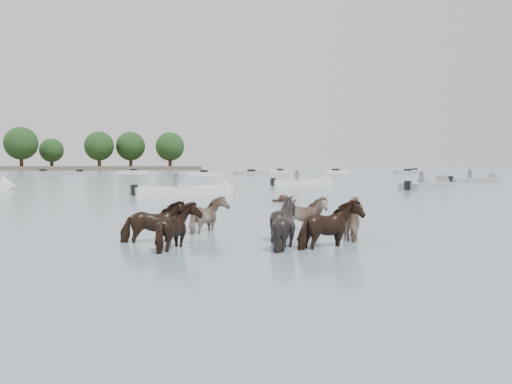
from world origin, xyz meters
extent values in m
plane|color=slate|center=(0.00, 0.00, 0.00)|extent=(400.00, 400.00, 0.00)
imported|color=black|center=(-1.05, 0.33, 0.36)|extent=(1.55, 0.83, 1.26)
imported|color=#86725B|center=(0.42, 2.02, 0.34)|extent=(1.21, 1.36, 1.22)
imported|color=black|center=(2.04, 0.42, 0.39)|extent=(1.48, 1.40, 1.32)
imported|color=gray|center=(2.91, 1.94, 0.34)|extent=(1.59, 1.12, 1.23)
imported|color=black|center=(-0.48, -0.78, 0.36)|extent=(1.10, 1.28, 1.27)
imported|color=black|center=(1.78, -1.02, 0.38)|extent=(1.50, 1.42, 1.31)
imported|color=black|center=(2.72, -1.19, 0.39)|extent=(1.71, 1.35, 1.32)
imported|color=#866C5A|center=(3.85, 0.15, 0.37)|extent=(1.36, 1.50, 1.28)
sphere|color=black|center=(4.87, 13.03, 0.12)|extent=(0.44, 0.44, 0.44)
cube|color=black|center=(4.62, 13.03, 0.02)|extent=(0.50, 0.22, 0.18)
cone|color=silver|center=(-11.44, 28.64, 0.20)|extent=(1.34, 1.80, 1.60)
cube|color=silver|center=(0.38, 19.44, 0.20)|extent=(5.86, 2.98, 0.55)
cone|color=silver|center=(3.11, 20.16, 0.20)|extent=(1.28, 1.78, 1.60)
cube|color=#99ADB7|center=(0.38, 19.44, 0.55)|extent=(1.06, 1.29, 0.35)
cube|color=black|center=(-2.35, 18.73, 0.35)|extent=(0.43, 0.43, 0.60)
cylinder|color=#595966|center=(-0.02, 19.44, 0.75)|extent=(0.36, 0.36, 0.70)
sphere|color=#595966|center=(-0.02, 19.44, 1.20)|extent=(0.24, 0.24, 0.24)
cube|color=silver|center=(10.44, 30.83, 0.20)|extent=(5.14, 2.26, 0.55)
cone|color=silver|center=(12.90, 31.17, 0.20)|extent=(1.11, 1.71, 1.60)
cube|color=#99ADB7|center=(10.44, 30.83, 0.55)|extent=(0.94, 1.22, 0.35)
cube|color=black|center=(7.98, 30.50, 0.35)|extent=(0.39, 0.39, 0.60)
cylinder|color=#595966|center=(10.04, 30.83, 0.75)|extent=(0.36, 0.36, 0.70)
sphere|color=#595966|center=(10.04, 30.83, 1.20)|extent=(0.24, 0.24, 0.24)
cube|color=gray|center=(17.51, 23.26, 0.20)|extent=(4.66, 3.55, 0.55)
cone|color=gray|center=(19.45, 24.34, 0.20)|extent=(1.56, 1.84, 1.60)
cube|color=#99ADB7|center=(17.51, 23.26, 0.55)|extent=(1.24, 1.37, 0.35)
cube|color=black|center=(15.57, 22.19, 0.35)|extent=(0.48, 0.48, 0.60)
cylinder|color=#595966|center=(17.11, 23.26, 0.75)|extent=(0.36, 0.36, 0.70)
sphere|color=#595966|center=(17.11, 23.26, 1.20)|extent=(0.24, 0.24, 0.24)
cube|color=gray|center=(28.06, 34.66, 0.20)|extent=(4.95, 1.94, 0.55)
cone|color=gray|center=(30.48, 34.83, 0.20)|extent=(1.01, 1.66, 1.60)
cube|color=#99ADB7|center=(28.06, 34.66, 0.55)|extent=(0.88, 1.17, 0.35)
cube|color=black|center=(25.65, 34.48, 0.35)|extent=(0.37, 0.37, 0.60)
cylinder|color=#595966|center=(27.66, 34.66, 0.75)|extent=(0.36, 0.36, 0.70)
sphere|color=#595966|center=(27.66, 34.66, 1.20)|extent=(0.24, 0.24, 0.24)
cube|color=gray|center=(-20.37, 84.60, 0.22)|extent=(5.62, 2.40, 0.60)
cube|color=black|center=(-20.37, 84.60, 0.60)|extent=(1.15, 1.15, 0.50)
cube|color=gray|center=(-13.44, 76.97, 0.22)|extent=(5.67, 2.54, 0.60)
cube|color=black|center=(-13.44, 76.97, 0.60)|extent=(1.18, 1.18, 0.50)
cube|color=silver|center=(-5.64, 88.33, 0.22)|extent=(5.54, 2.74, 0.60)
cube|color=black|center=(-5.64, 88.33, 0.60)|extent=(1.21, 1.21, 0.50)
cube|color=silver|center=(5.39, 68.80, 0.22)|extent=(5.26, 1.99, 0.60)
cube|color=black|center=(5.39, 68.80, 0.60)|extent=(1.09, 1.09, 0.50)
cube|color=gray|center=(13.59, 75.33, 0.22)|extent=(6.04, 3.20, 0.60)
cube|color=black|center=(13.59, 75.33, 0.60)|extent=(1.26, 1.26, 0.50)
cube|color=silver|center=(20.64, 85.47, 0.22)|extent=(4.68, 3.11, 0.60)
cube|color=black|center=(20.64, 85.47, 0.60)|extent=(1.31, 1.31, 0.50)
cube|color=silver|center=(30.44, 83.16, 0.22)|extent=(5.28, 2.41, 0.60)
cube|color=black|center=(30.44, 83.16, 0.60)|extent=(1.17, 1.17, 0.50)
cube|color=gray|center=(42.26, 78.74, 0.22)|extent=(5.00, 1.70, 0.60)
cube|color=black|center=(42.26, 78.74, 0.60)|extent=(1.04, 1.04, 0.50)
cube|color=silver|center=(48.63, 89.21, 0.22)|extent=(4.44, 2.01, 0.60)
cube|color=black|center=(48.63, 89.21, 0.60)|extent=(1.11, 1.11, 0.50)
cylinder|color=#382619|center=(-38.31, 145.77, 2.01)|extent=(1.00, 1.00, 4.03)
sphere|color=black|center=(-38.31, 145.77, 7.27)|extent=(8.95, 8.95, 8.95)
cylinder|color=#382619|center=(-32.28, 155.67, 1.56)|extent=(1.00, 1.00, 3.11)
sphere|color=black|center=(-32.28, 155.67, 5.62)|extent=(6.92, 6.92, 6.92)
cylinder|color=#382619|center=(-18.11, 148.77, 1.86)|extent=(1.00, 1.00, 3.73)
sphere|color=black|center=(-18.11, 148.77, 6.73)|extent=(8.28, 8.28, 8.28)
cylinder|color=#382619|center=(-9.55, 152.05, 1.89)|extent=(1.00, 1.00, 3.79)
sphere|color=black|center=(-9.55, 152.05, 6.84)|extent=(8.42, 8.42, 8.42)
cylinder|color=#382619|center=(1.73, 146.27, 1.83)|extent=(1.00, 1.00, 3.65)
sphere|color=black|center=(1.73, 146.27, 6.60)|extent=(8.12, 8.12, 8.12)
camera|label=1|loc=(-0.86, -12.55, 1.83)|focal=38.53mm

